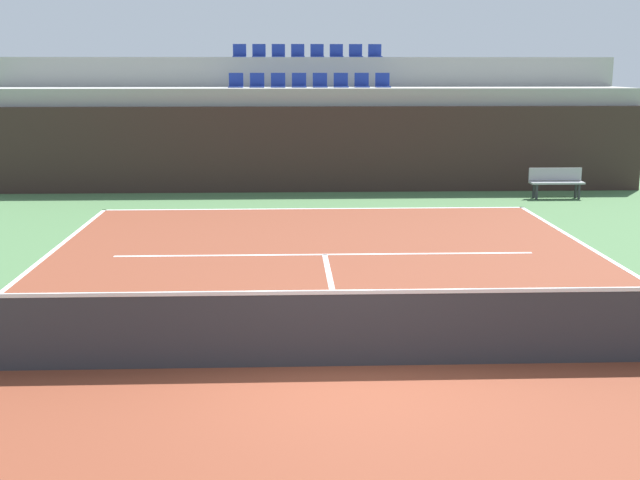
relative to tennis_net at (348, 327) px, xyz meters
The scene contains 12 objects.
ground_plane 0.51m from the tennis_net, ahead, with size 80.00×80.00×0.00m, color #477042.
court_surface 0.50m from the tennis_net, ahead, with size 11.00×24.00×0.01m, color brown.
baseline_far 11.96m from the tennis_net, 90.00° to the left, with size 11.00×0.10×0.00m, color white.
service_line_far 6.42m from the tennis_net, 90.00° to the left, with size 8.26×0.10×0.00m, color white.
centre_service_line 3.24m from the tennis_net, 90.00° to the left, with size 0.10×6.40×0.00m, color white.
back_wall 15.18m from the tennis_net, 90.00° to the left, with size 19.69×0.30×2.50m, color #33231E.
stands_tier_lower 16.54m from the tennis_net, 90.00° to the left, with size 19.69×2.40×3.02m, color #9E9E99.
stands_tier_upper 18.97m from the tennis_net, 90.00° to the left, with size 19.69×2.40×3.94m, color #9E9E99.
seating_row_lower 16.82m from the tennis_net, 90.00° to the left, with size 4.94×0.44×0.44m.
seating_row_upper 19.34m from the tennis_net, 90.00° to the left, with size 4.94×0.44×0.44m.
tennis_net is the anchor object (origin of this frame).
player_bench 15.19m from the tennis_net, 63.22° to the left, with size 1.50×0.40×0.85m.
Camera 1 is at (-0.76, -10.09, 3.66)m, focal length 48.16 mm.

